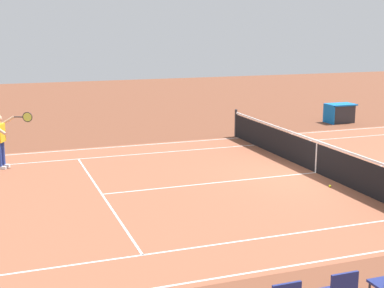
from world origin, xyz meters
name	(u,v)px	position (x,y,z in m)	size (l,w,h in m)	color
ground_plane	(316,173)	(0.00, 0.00, 0.00)	(60.00, 60.00, 0.00)	brown
court_slab	(316,173)	(0.00, 0.00, 0.00)	(24.20, 11.40, 0.00)	#935138
court_line_markings	(316,172)	(0.00, 0.00, 0.00)	(23.85, 11.05, 0.01)	white
tennis_net	(317,157)	(0.00, 0.00, 0.49)	(0.10, 11.70, 1.08)	#2D2D33
tennis_player_near	(1,138)	(8.75, -3.73, 0.93)	(1.19, 0.75, 1.70)	navy
tennis_ball	(330,186)	(0.47, 1.45, 0.03)	(0.07, 0.07, 0.07)	#CCE01E
equipment_cart_tarped	(340,113)	(-5.72, -7.16, 0.44)	(1.25, 0.84, 0.85)	#2D2D33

